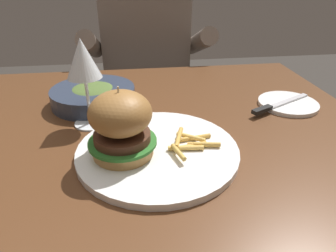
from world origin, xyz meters
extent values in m
cube|color=#56331C|center=(0.00, 0.00, 0.72)|extent=(1.12, 0.83, 0.04)
cylinder|color=#56331C|center=(-0.50, 0.35, 0.35)|extent=(0.06, 0.06, 0.70)
cylinder|color=#56331C|center=(0.50, 0.35, 0.35)|extent=(0.06, 0.06, 0.70)
cylinder|color=white|center=(0.05, -0.13, 0.75)|extent=(0.32, 0.32, 0.01)
cylinder|color=#B78447|center=(-0.02, -0.14, 0.77)|extent=(0.11, 0.11, 0.02)
cylinder|color=#2D7028|center=(-0.02, -0.14, 0.78)|extent=(0.13, 0.13, 0.01)
cylinder|color=#4C2D1E|center=(-0.02, -0.14, 0.79)|extent=(0.10, 0.10, 0.02)
ellipsoid|color=#9C6A35|center=(-0.02, -0.14, 0.84)|extent=(0.11, 0.11, 0.08)
cylinder|color=#CCB78C|center=(-0.02, -0.14, 0.86)|extent=(0.00, 0.00, 0.05)
cylinder|color=gold|center=(0.11, -0.14, 0.76)|extent=(0.07, 0.02, 0.01)
cylinder|color=gold|center=(0.12, -0.11, 0.76)|extent=(0.07, 0.02, 0.01)
cylinder|color=#EABC5B|center=(0.11, -0.11, 0.76)|extent=(0.06, 0.04, 0.01)
cylinder|color=#E0B251|center=(0.08, -0.17, 0.77)|extent=(0.02, 0.05, 0.01)
cylinder|color=gold|center=(0.09, -0.12, 0.77)|extent=(0.03, 0.07, 0.01)
cylinder|color=gold|center=(0.13, -0.14, 0.76)|extent=(0.06, 0.02, 0.01)
cylinder|color=#EABC5B|center=(0.10, -0.14, 0.76)|extent=(0.07, 0.02, 0.01)
cylinder|color=silver|center=(-0.10, 0.02, 0.74)|extent=(0.08, 0.08, 0.00)
cylinder|color=silver|center=(-0.10, 0.02, 0.80)|extent=(0.01, 0.01, 0.11)
cone|color=silver|center=(-0.10, 0.02, 0.90)|extent=(0.07, 0.07, 0.08)
cylinder|color=white|center=(0.41, 0.05, 0.74)|extent=(0.15, 0.15, 0.01)
cube|color=silver|center=(0.41, 0.05, 0.75)|extent=(0.14, 0.08, 0.00)
cube|color=black|center=(0.32, 0.01, 0.76)|extent=(0.06, 0.04, 0.01)
cylinder|color=#2D384C|center=(-0.10, 0.13, 0.76)|extent=(0.22, 0.22, 0.04)
ellipsoid|color=#4C662D|center=(-0.10, 0.13, 0.78)|extent=(0.12, 0.12, 0.02)
cube|color=#282833|center=(0.08, 0.69, 0.23)|extent=(0.30, 0.22, 0.46)
cube|color=#72665B|center=(0.08, 0.69, 0.72)|extent=(0.36, 0.20, 0.52)
cylinder|color=#72665B|center=(-0.14, 0.61, 0.78)|extent=(0.07, 0.34, 0.18)
cylinder|color=#72665B|center=(0.30, 0.61, 0.78)|extent=(0.07, 0.34, 0.18)
camera|label=1|loc=(0.00, -0.62, 1.07)|focal=32.00mm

